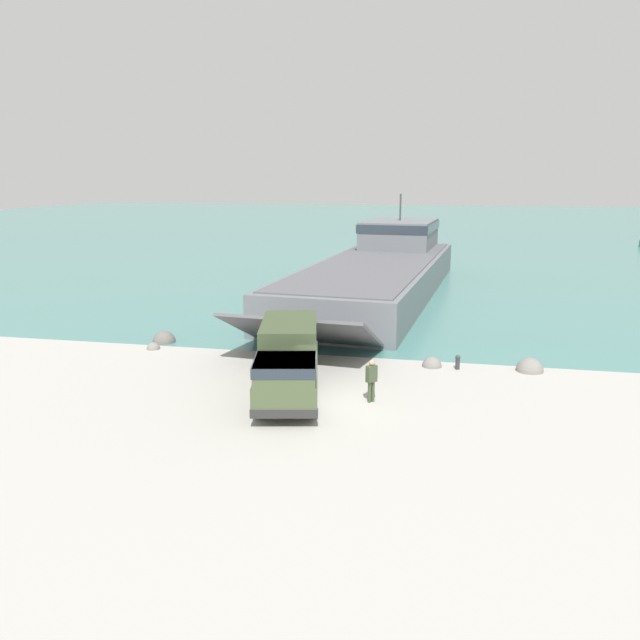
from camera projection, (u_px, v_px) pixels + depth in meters
ground_plane at (329, 404)px, 25.24m from camera, size 240.00×240.00×0.00m
water_surface at (425, 226)px, 117.82m from camera, size 240.00×180.00×0.01m
landing_craft at (381, 268)px, 50.05m from camera, size 11.40×36.62×7.50m
military_truck at (288, 360)px, 26.00m from camera, size 3.88×7.49×2.95m
soldier_on_ramp at (371, 378)px, 25.30m from camera, size 0.48×0.48×1.78m
mooring_bollard at (458, 362)px, 29.79m from camera, size 0.24×0.24×0.70m
shoreline_rock_a at (153, 349)px, 33.39m from camera, size 0.72×0.72×0.72m
shoreline_rock_b at (164, 342)px, 34.77m from camera, size 1.28×1.28×1.28m
shoreline_rock_c at (529, 371)px, 29.59m from camera, size 1.29×1.29×1.29m
shoreline_rock_d at (432, 366)px, 30.30m from camera, size 0.95×0.95×0.95m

